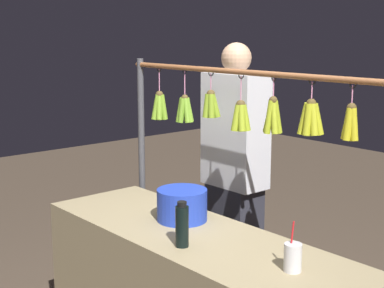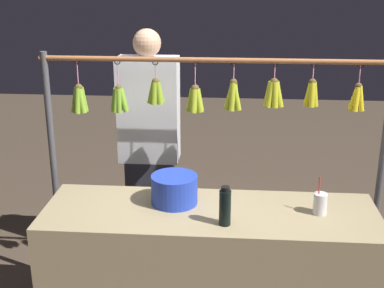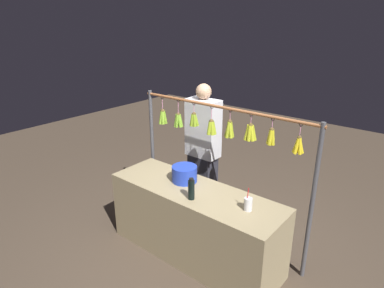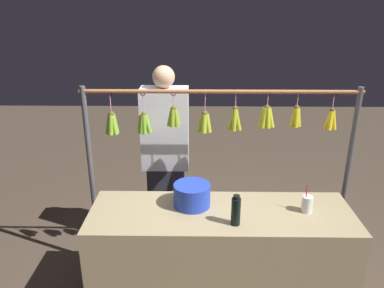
# 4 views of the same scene
# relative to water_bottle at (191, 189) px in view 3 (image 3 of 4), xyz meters

# --- Properties ---
(ground_plane) EXTENTS (12.00, 12.00, 0.00)m
(ground_plane) POSITION_rel_water_bottle_xyz_m (0.09, -0.16, -0.91)
(ground_plane) COLOR #4B3D2F
(market_counter) EXTENTS (1.95, 0.63, 0.80)m
(market_counter) POSITION_rel_water_bottle_xyz_m (0.09, -0.16, -0.51)
(market_counter) COLOR tan
(market_counter) RESTS_ON ground
(display_rack) EXTENTS (2.20, 0.13, 1.64)m
(display_rack) POSITION_rel_water_bottle_xyz_m (0.12, -0.60, 0.30)
(display_rack) COLOR #4C4C51
(display_rack) RESTS_ON ground
(water_bottle) EXTENTS (0.07, 0.07, 0.23)m
(water_bottle) POSITION_rel_water_bottle_xyz_m (0.00, 0.00, 0.00)
(water_bottle) COLOR black
(water_bottle) RESTS_ON market_counter
(blue_bucket) EXTENTS (0.28, 0.28, 0.17)m
(blue_bucket) POSITION_rel_water_bottle_xyz_m (0.31, -0.25, -0.02)
(blue_bucket) COLOR blue
(blue_bucket) RESTS_ON market_counter
(drink_cup) EXTENTS (0.08, 0.08, 0.22)m
(drink_cup) POSITION_rel_water_bottle_xyz_m (-0.54, -0.17, -0.04)
(drink_cup) COLOR silver
(drink_cup) RESTS_ON market_counter
(vendor_person) EXTENTS (0.42, 0.23, 1.76)m
(vendor_person) POSITION_rel_water_bottle_xyz_m (0.55, -0.91, -0.04)
(vendor_person) COLOR #2D2D38
(vendor_person) RESTS_ON ground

